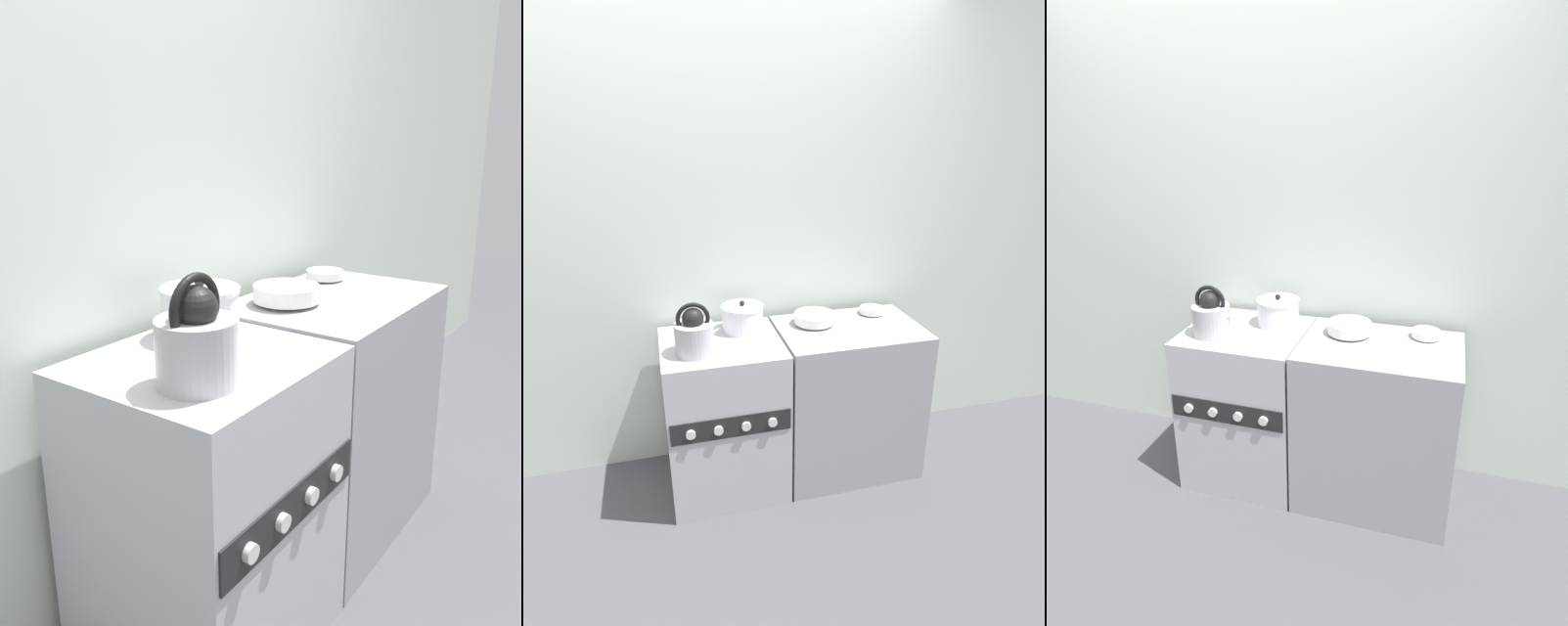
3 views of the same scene
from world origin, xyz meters
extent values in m
plane|color=#4C4C51|center=(0.00, 0.00, 0.00)|extent=(12.00, 12.00, 0.00)
cube|color=silver|center=(0.00, 0.61, 1.25)|extent=(7.00, 0.06, 2.50)
cube|color=#B2B2B7|center=(0.00, 0.27, 0.42)|extent=(0.59, 0.54, 0.84)
cube|color=black|center=(0.00, 0.00, 0.52)|extent=(0.57, 0.01, 0.11)
cylinder|color=silver|center=(-0.19, -0.01, 0.52)|extent=(0.04, 0.02, 0.04)
cylinder|color=silver|center=(-0.07, -0.01, 0.52)|extent=(0.04, 0.02, 0.04)
cylinder|color=silver|center=(0.07, -0.01, 0.52)|extent=(0.04, 0.02, 0.04)
cylinder|color=silver|center=(0.19, -0.01, 0.52)|extent=(0.04, 0.02, 0.04)
cube|color=#99999E|center=(0.68, 0.26, 0.42)|extent=(0.75, 0.52, 0.85)
cylinder|color=#B2B2B7|center=(-0.13, 0.17, 0.92)|extent=(0.18, 0.18, 0.15)
sphere|color=black|center=(-0.13, 0.17, 1.02)|extent=(0.10, 0.10, 0.10)
torus|color=black|center=(-0.13, 0.17, 1.02)|extent=(0.16, 0.02, 0.16)
cone|color=#B2B2B7|center=(-0.05, 0.17, 0.94)|extent=(0.09, 0.04, 0.07)
cylinder|color=silver|center=(0.13, 0.39, 0.90)|extent=(0.21, 0.21, 0.12)
cylinder|color=silver|center=(0.13, 0.39, 0.97)|extent=(0.22, 0.22, 0.01)
sphere|color=black|center=(0.13, 0.39, 0.99)|extent=(0.03, 0.03, 0.03)
cylinder|color=white|center=(0.51, 0.35, 0.85)|extent=(0.10, 0.10, 0.01)
cylinder|color=white|center=(0.51, 0.35, 0.89)|extent=(0.21, 0.21, 0.05)
cylinder|color=white|center=(0.87, 0.41, 0.85)|extent=(0.06, 0.06, 0.01)
cylinder|color=white|center=(0.87, 0.41, 0.87)|extent=(0.14, 0.14, 0.03)
camera|label=1|loc=(-1.08, -0.65, 1.37)|focal=35.00mm
camera|label=2|loc=(-0.27, -1.93, 1.85)|focal=28.00mm
camera|label=3|loc=(0.93, -1.80, 1.81)|focal=28.00mm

